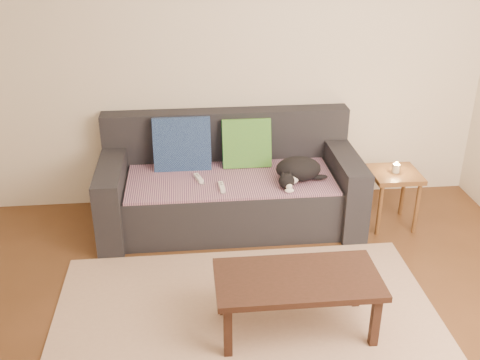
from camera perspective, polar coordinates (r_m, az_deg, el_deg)
The scene contains 13 objects.
ground at distance 3.56m, azimuth 1.17°, elevation -16.60°, with size 4.50×4.50×0.00m, color brown.
back_wall at distance 4.75m, azimuth -1.60°, elevation 12.39°, with size 4.50×0.04×2.60m, color beige.
sofa at distance 4.68m, azimuth -1.06°, elevation -0.71°, with size 2.10×0.94×0.87m.
throw_blanket at distance 4.55m, azimuth -0.98°, elevation 0.13°, with size 1.66×0.74×0.02m, color #3B284B.
cushion_navy at distance 4.69m, azimuth -5.90°, elevation 3.50°, with size 0.47×0.12×0.47m, color #101D47.
cushion_green at distance 4.72m, azimuth 0.66°, elevation 3.77°, with size 0.41×0.10×0.41m, color #0C4F37.
cat at distance 4.48m, azimuth 5.87°, elevation 1.00°, with size 0.45×0.42×0.19m.
wii_remote_a at distance 4.51m, azimuth -4.22°, elevation 0.17°, with size 0.15×0.04×0.03m, color white.
wii_remote_b at distance 4.36m, azimuth -1.87°, elevation -0.71°, with size 0.15×0.04×0.03m, color white.
side_table at distance 4.75m, azimuth 15.39°, elevation -0.15°, with size 0.39×0.39×0.48m.
candle at distance 4.70m, azimuth 15.57°, elevation 1.19°, with size 0.06×0.06×0.09m.
rug at distance 3.66m, azimuth 0.89°, elevation -14.96°, with size 2.50×1.80×0.01m, color tan.
coffee_table at distance 3.48m, azimuth 5.86°, elevation -10.44°, with size 1.00×0.50×0.40m.
Camera 1 is at (-0.33, -2.61, 2.39)m, focal length 42.00 mm.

